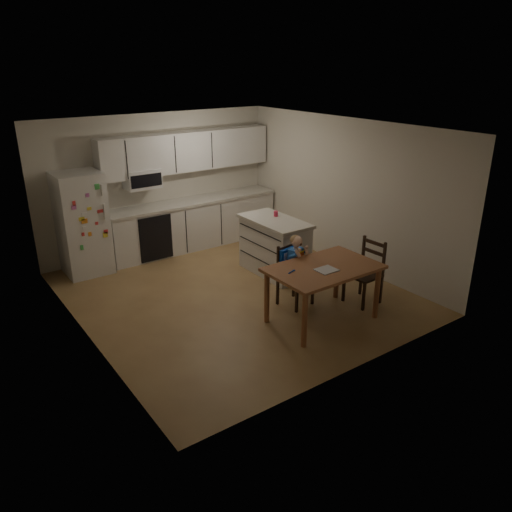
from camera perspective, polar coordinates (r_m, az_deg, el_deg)
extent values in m
cube|color=brown|center=(7.73, -2.53, -4.29)|extent=(4.50, 5.00, 0.01)
cube|color=beige|center=(9.40, -11.11, 8.18)|extent=(4.50, 0.02, 2.50)
cube|color=beige|center=(6.40, -19.83, 0.97)|extent=(0.02, 5.00, 2.50)
cube|color=beige|center=(8.65, 10.00, 7.11)|extent=(0.02, 5.00, 2.50)
cube|color=white|center=(7.01, -2.87, 14.48)|extent=(4.50, 5.00, 0.01)
cube|color=silver|center=(8.67, -19.23, 3.50)|extent=(0.72, 0.70, 1.70)
cube|color=silver|center=(9.58, -7.13, 3.58)|extent=(3.34, 0.60, 0.86)
cube|color=beige|center=(9.44, -7.23, 6.22)|extent=(3.37, 0.62, 0.05)
cube|color=black|center=(8.94, -11.34, 1.98)|extent=(0.60, 0.02, 0.80)
cube|color=silver|center=(9.37, -7.91, 11.77)|extent=(3.34, 0.34, 0.70)
cube|color=silver|center=(9.03, -12.90, 8.61)|extent=(0.60, 0.38, 0.33)
cube|color=silver|center=(8.28, 2.12, 0.92)|extent=(0.60, 1.21, 0.89)
cube|color=beige|center=(8.13, 2.16, 4.01)|extent=(0.66, 1.27, 0.05)
cylinder|color=#D92748|center=(8.29, 2.28, 4.85)|extent=(0.07, 0.07, 0.09)
cube|color=brown|center=(6.70, 7.75, -1.40)|extent=(1.47, 0.95, 0.04)
cylinder|color=brown|center=(6.22, 5.57, -7.27)|extent=(0.07, 0.07, 0.75)
cylinder|color=brown|center=(6.75, 1.24, -4.71)|extent=(0.07, 0.07, 0.75)
cylinder|color=brown|center=(7.06, 13.64, -4.13)|extent=(0.07, 0.07, 0.75)
cylinder|color=brown|center=(7.54, 9.23, -2.09)|extent=(0.07, 0.07, 0.75)
cube|color=#A5A6AA|center=(6.59, 8.04, -1.59)|extent=(0.27, 0.23, 0.01)
cylinder|color=#0A3AB3|center=(6.47, 4.05, -1.83)|extent=(0.12, 0.06, 0.02)
cube|color=black|center=(7.23, 4.54, -2.55)|extent=(0.47, 0.47, 0.03)
cube|color=black|center=(7.09, 4.67, -4.98)|extent=(0.04, 0.04, 0.40)
cube|color=black|center=(7.30, 2.49, -4.11)|extent=(0.04, 0.04, 0.40)
cube|color=black|center=(7.35, 6.49, -4.06)|extent=(0.04, 0.04, 0.40)
cube|color=black|center=(7.55, 4.33, -3.24)|extent=(0.04, 0.04, 0.40)
cube|color=black|center=(7.24, 3.50, -0.32)|extent=(0.40, 0.10, 0.48)
cube|color=#0A3AB3|center=(7.21, 4.56, -2.10)|extent=(0.41, 0.38, 0.10)
cube|color=#0A3AB3|center=(7.20, 3.79, -0.28)|extent=(0.37, 0.12, 0.32)
cube|color=#5883E2|center=(7.17, 4.69, -1.74)|extent=(0.32, 0.29, 0.02)
cube|color=#1D42B2|center=(7.11, 4.56, -0.07)|extent=(0.23, 0.17, 0.25)
cube|color=#E44B21|center=(7.07, 4.95, -0.27)|extent=(0.18, 0.04, 0.19)
sphere|color=beige|center=(7.02, 4.68, 1.68)|extent=(0.19, 0.19, 0.16)
ellipsoid|color=olive|center=(7.01, 4.68, 1.82)|extent=(0.19, 0.18, 0.13)
cube|color=black|center=(7.43, 12.17, -2.14)|extent=(0.44, 0.44, 0.03)
cube|color=black|center=(7.50, 10.00, -3.63)|extent=(0.04, 0.04, 0.42)
cube|color=black|center=(7.77, 11.89, -2.87)|extent=(0.04, 0.04, 0.42)
cube|color=black|center=(7.28, 12.20, -4.61)|extent=(0.04, 0.04, 0.42)
cube|color=black|center=(7.56, 14.07, -3.79)|extent=(0.04, 0.04, 0.42)
cube|color=black|center=(7.47, 13.28, 0.09)|extent=(0.05, 0.42, 0.50)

